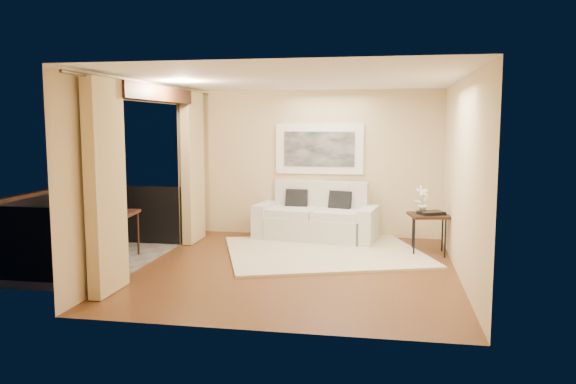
% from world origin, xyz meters
% --- Properties ---
extents(floor, '(5.00, 5.00, 0.00)m').
position_xyz_m(floor, '(0.00, 0.00, 0.00)').
color(floor, brown).
rests_on(floor, ground).
extents(room_shell, '(5.00, 6.40, 5.00)m').
position_xyz_m(room_shell, '(-2.13, 0.00, 2.52)').
color(room_shell, white).
rests_on(room_shell, ground).
extents(balcony, '(1.81, 2.60, 1.17)m').
position_xyz_m(balcony, '(-3.31, 0.00, 0.18)').
color(balcony, '#605B56').
rests_on(balcony, ground).
extents(curtains, '(0.16, 4.80, 2.64)m').
position_xyz_m(curtains, '(-2.11, 0.00, 1.34)').
color(curtains, tan).
rests_on(curtains, ground).
extents(artwork, '(1.62, 0.07, 0.92)m').
position_xyz_m(artwork, '(0.01, 2.46, 1.62)').
color(artwork, white).
rests_on(artwork, room_shell).
extents(rug, '(3.74, 3.50, 0.04)m').
position_xyz_m(rug, '(0.27, 1.06, 0.02)').
color(rug, beige).
rests_on(rug, floor).
extents(sofa, '(2.26, 1.23, 1.03)m').
position_xyz_m(sofa, '(0.02, 2.10, 0.37)').
color(sofa, silver).
rests_on(sofa, floor).
extents(side_table, '(0.70, 0.70, 0.65)m').
position_xyz_m(side_table, '(1.93, 1.29, 0.59)').
color(side_table, black).
rests_on(side_table, floor).
extents(tray, '(0.46, 0.41, 0.05)m').
position_xyz_m(tray, '(1.96, 1.27, 0.67)').
color(tray, black).
rests_on(tray, side_table).
extents(orchid, '(0.28, 0.26, 0.45)m').
position_xyz_m(orchid, '(1.83, 1.40, 0.87)').
color(orchid, white).
rests_on(orchid, side_table).
extents(bistro_table, '(0.68, 0.68, 0.73)m').
position_xyz_m(bistro_table, '(-2.89, 0.16, 0.65)').
color(bistro_table, black).
rests_on(bistro_table, balcony).
extents(balcony_chair_far, '(0.49, 0.50, 0.98)m').
position_xyz_m(balcony_chair_far, '(-2.98, -0.06, 0.57)').
color(balcony_chair_far, black).
rests_on(balcony_chair_far, balcony).
extents(balcony_chair_near, '(0.47, 0.48, 1.01)m').
position_xyz_m(balcony_chair_near, '(-3.62, -0.15, 0.59)').
color(balcony_chair_near, black).
rests_on(balcony_chair_near, balcony).
extents(ice_bucket, '(0.18, 0.18, 0.20)m').
position_xyz_m(ice_bucket, '(-3.02, 0.26, 0.83)').
color(ice_bucket, silver).
rests_on(ice_bucket, bistro_table).
extents(candle, '(0.06, 0.06, 0.07)m').
position_xyz_m(candle, '(-2.87, 0.34, 0.76)').
color(candle, red).
rests_on(candle, bistro_table).
extents(vase, '(0.04, 0.04, 0.18)m').
position_xyz_m(vase, '(-2.93, 0.01, 0.82)').
color(vase, silver).
rests_on(vase, bistro_table).
extents(glass_a, '(0.06, 0.06, 0.12)m').
position_xyz_m(glass_a, '(-2.73, 0.04, 0.79)').
color(glass_a, white).
rests_on(glass_a, bistro_table).
extents(glass_b, '(0.06, 0.06, 0.12)m').
position_xyz_m(glass_b, '(-2.76, 0.19, 0.79)').
color(glass_b, silver).
rests_on(glass_b, bistro_table).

